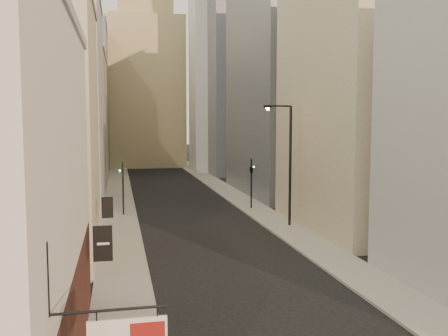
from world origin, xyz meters
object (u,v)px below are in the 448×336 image
(streetlamp_mid, at_px, (288,158))
(traffic_light_left, at_px, (123,180))
(clock_tower, at_px, (146,75))
(traffic_light_right, at_px, (251,172))
(white_tower, at_px, (215,63))

(streetlamp_mid, bearing_deg, traffic_light_left, 135.47)
(clock_tower, distance_m, traffic_light_left, 55.13)
(clock_tower, relative_size, streetlamp_mid, 4.52)
(clock_tower, distance_m, streetlamp_mid, 62.28)
(clock_tower, height_order, streetlamp_mid, clock_tower)
(streetlamp_mid, height_order, traffic_light_right, streetlamp_mid)
(streetlamp_mid, relative_size, traffic_light_right, 1.99)
(white_tower, height_order, traffic_light_left, white_tower)
(clock_tower, xyz_separation_m, white_tower, (11.00, -14.00, 0.97))
(traffic_light_left, relative_size, traffic_light_right, 1.00)
(traffic_light_left, bearing_deg, clock_tower, -87.32)
(clock_tower, bearing_deg, white_tower, -51.84)
(streetlamp_mid, bearing_deg, traffic_light_right, 80.40)
(clock_tower, relative_size, white_tower, 1.08)
(traffic_light_right, bearing_deg, streetlamp_mid, 74.67)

